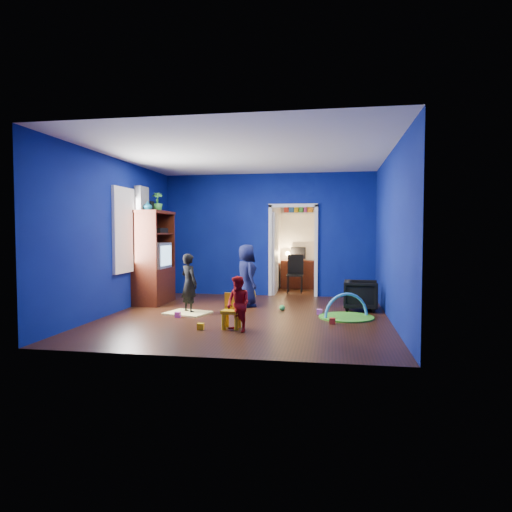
% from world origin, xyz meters
% --- Properties ---
extents(floor, '(5.00, 5.50, 0.01)m').
position_xyz_m(floor, '(0.00, 0.00, 0.00)').
color(floor, black).
rests_on(floor, ground).
extents(ceiling, '(5.00, 5.50, 0.01)m').
position_xyz_m(ceiling, '(0.00, 0.00, 2.90)').
color(ceiling, white).
rests_on(ceiling, wall_back).
extents(wall_back, '(5.00, 0.02, 2.90)m').
position_xyz_m(wall_back, '(0.00, 2.75, 1.45)').
color(wall_back, navy).
rests_on(wall_back, floor).
extents(wall_front, '(5.00, 0.02, 2.90)m').
position_xyz_m(wall_front, '(0.00, -2.75, 1.45)').
color(wall_front, navy).
rests_on(wall_front, floor).
extents(wall_left, '(0.02, 5.50, 2.90)m').
position_xyz_m(wall_left, '(-2.50, 0.00, 1.45)').
color(wall_left, navy).
rests_on(wall_left, floor).
extents(wall_right, '(0.02, 5.50, 2.90)m').
position_xyz_m(wall_right, '(2.50, 0.00, 1.45)').
color(wall_right, navy).
rests_on(wall_right, floor).
extents(alcove, '(1.00, 1.75, 2.50)m').
position_xyz_m(alcove, '(0.60, 3.62, 1.25)').
color(alcove, silver).
rests_on(alcove, floor).
extents(armchair, '(0.67, 0.66, 0.59)m').
position_xyz_m(armchair, '(2.07, 0.97, 0.29)').
color(armchair, black).
rests_on(armchair, floor).
extents(child_black, '(0.48, 0.46, 1.11)m').
position_xyz_m(child_black, '(-1.12, 0.15, 0.56)').
color(child_black, black).
rests_on(child_black, floor).
extents(child_navy, '(0.66, 0.74, 1.26)m').
position_xyz_m(child_navy, '(-0.20, 1.05, 0.63)').
color(child_navy, '#10173A').
rests_on(child_navy, floor).
extents(toddler_red, '(0.52, 0.51, 0.85)m').
position_xyz_m(toddler_red, '(0.11, -1.28, 0.42)').
color(toddler_red, red).
rests_on(toddler_red, floor).
extents(vase, '(0.23, 0.23, 0.19)m').
position_xyz_m(vase, '(-2.22, 0.85, 2.05)').
color(vase, '#0C5760').
rests_on(vase, tv_armoire).
extents(potted_plant, '(0.30, 0.30, 0.41)m').
position_xyz_m(potted_plant, '(-2.22, 1.37, 2.17)').
color(potted_plant, '#338D33').
rests_on(potted_plant, tv_armoire).
extents(tv_armoire, '(0.58, 1.14, 1.96)m').
position_xyz_m(tv_armoire, '(-2.22, 1.15, 0.98)').
color(tv_armoire, '#41190A').
rests_on(tv_armoire, floor).
extents(crt_tv, '(0.46, 0.70, 0.54)m').
position_xyz_m(crt_tv, '(-2.18, 1.15, 1.02)').
color(crt_tv, silver).
rests_on(crt_tv, tv_armoire).
extents(yellow_blanket, '(0.88, 0.78, 0.03)m').
position_xyz_m(yellow_blanket, '(-1.12, 0.05, 0.01)').
color(yellow_blanket, '#F2E07A').
rests_on(yellow_blanket, floor).
extents(hopper_ball, '(0.40, 0.40, 0.40)m').
position_xyz_m(hopper_ball, '(-0.25, 1.30, 0.20)').
color(hopper_ball, yellow).
rests_on(hopper_ball, floor).
extents(kid_chair, '(0.30, 0.30, 0.50)m').
position_xyz_m(kid_chair, '(-0.04, -1.08, 0.25)').
color(kid_chair, yellow).
rests_on(kid_chair, floor).
extents(play_mat, '(0.97, 0.97, 0.03)m').
position_xyz_m(play_mat, '(1.77, 0.13, 0.01)').
color(play_mat, green).
rests_on(play_mat, floor).
extents(toy_arch, '(0.79, 0.44, 0.86)m').
position_xyz_m(toy_arch, '(1.77, 0.13, 0.02)').
color(toy_arch, '#3F8CD8').
rests_on(toy_arch, floor).
extents(window_left, '(0.03, 0.95, 1.55)m').
position_xyz_m(window_left, '(-2.48, 0.35, 1.55)').
color(window_left, white).
rests_on(window_left, wall_left).
extents(curtain, '(0.14, 0.42, 2.40)m').
position_xyz_m(curtain, '(-2.37, 0.90, 1.25)').
color(curtain, slate).
rests_on(curtain, floor).
extents(doorway, '(1.16, 0.10, 2.10)m').
position_xyz_m(doorway, '(0.60, 2.75, 1.05)').
color(doorway, white).
rests_on(doorway, floor).
extents(study_desk, '(0.88, 0.44, 0.75)m').
position_xyz_m(study_desk, '(0.60, 4.26, 0.38)').
color(study_desk, '#3D140A').
rests_on(study_desk, floor).
extents(desk_monitor, '(0.40, 0.05, 0.32)m').
position_xyz_m(desk_monitor, '(0.60, 4.38, 0.95)').
color(desk_monitor, black).
rests_on(desk_monitor, study_desk).
extents(desk_lamp, '(0.14, 0.14, 0.14)m').
position_xyz_m(desk_lamp, '(0.32, 4.32, 0.93)').
color(desk_lamp, '#FFD88C').
rests_on(desk_lamp, study_desk).
extents(folding_chair, '(0.40, 0.40, 0.92)m').
position_xyz_m(folding_chair, '(0.60, 3.30, 0.46)').
color(folding_chair, black).
rests_on(folding_chair, floor).
extents(book_shelf, '(0.88, 0.24, 0.04)m').
position_xyz_m(book_shelf, '(0.60, 4.37, 2.02)').
color(book_shelf, white).
rests_on(book_shelf, study_desk).
extents(toy_0, '(0.10, 0.08, 0.10)m').
position_xyz_m(toy_0, '(1.53, -0.46, 0.05)').
color(toy_0, red).
rests_on(toy_0, floor).
extents(toy_1, '(0.11, 0.11, 0.11)m').
position_xyz_m(toy_1, '(2.24, 1.28, 0.06)').
color(toy_1, '#2589D2').
rests_on(toy_1, floor).
extents(toy_2, '(0.10, 0.08, 0.10)m').
position_xyz_m(toy_2, '(-0.49, -1.25, 0.05)').
color(toy_2, yellow).
rests_on(toy_2, floor).
extents(toy_3, '(0.11, 0.11, 0.11)m').
position_xyz_m(toy_3, '(0.57, 0.70, 0.06)').
color(toy_3, green).
rests_on(toy_3, floor).
extents(toy_4, '(0.10, 0.08, 0.10)m').
position_xyz_m(toy_4, '(1.29, 0.36, 0.05)').
color(toy_4, '#CC4CBE').
rests_on(toy_4, floor).
extents(toy_5, '(0.10, 0.08, 0.10)m').
position_xyz_m(toy_5, '(-1.18, -0.34, 0.05)').
color(toy_5, '#DB52B1').
rests_on(toy_5, floor).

